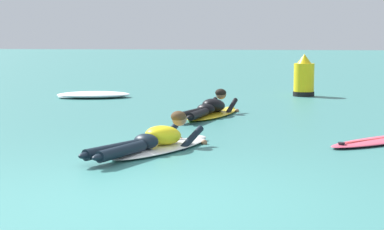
# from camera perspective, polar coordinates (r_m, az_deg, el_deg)

# --- Properties ---
(ground_plane) EXTENTS (120.00, 120.00, 0.00)m
(ground_plane) POSITION_cam_1_polar(r_m,az_deg,el_deg) (15.61, 4.24, 1.55)
(ground_plane) COLOR #387A75
(surfer_near) EXTENTS (1.39, 2.44, 0.53)m
(surfer_near) POSITION_cam_1_polar(r_m,az_deg,el_deg) (8.27, -3.28, -2.41)
(surfer_near) COLOR white
(surfer_near) RESTS_ON ground
(surfer_far) EXTENTS (1.07, 2.53, 0.55)m
(surfer_far) POSITION_cam_1_polar(r_m,az_deg,el_deg) (11.94, 1.74, 0.52)
(surfer_far) COLOR yellow
(surfer_far) RESTS_ON ground
(drifting_surfboard) EXTENTS (1.91, 1.86, 0.16)m
(drifting_surfboard) POSITION_cam_1_polar(r_m,az_deg,el_deg) (9.42, 17.10, -2.19)
(drifting_surfboard) COLOR #E54C66
(drifting_surfboard) RESTS_ON ground
(whitewater_mid_right) EXTENTS (2.01, 1.44, 0.16)m
(whitewater_mid_right) POSITION_cam_1_polar(r_m,az_deg,el_deg) (15.85, -8.94, 1.83)
(whitewater_mid_right) COLOR white
(whitewater_mid_right) RESTS_ON ground
(channel_marker_buoy) EXTENTS (0.55, 0.55, 1.08)m
(channel_marker_buoy) POSITION_cam_1_polar(r_m,az_deg,el_deg) (16.29, 10.15, 3.22)
(channel_marker_buoy) COLOR yellow
(channel_marker_buoy) RESTS_ON ground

